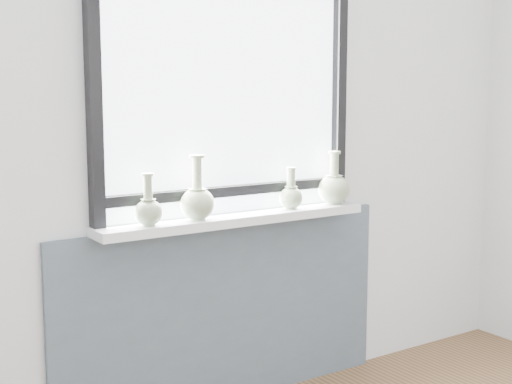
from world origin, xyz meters
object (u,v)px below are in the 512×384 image
windowsill (236,219)px  vase_a (148,209)px  vase_b (198,201)px  vase_c (291,195)px  vase_d (334,187)px

windowsill → vase_a: vase_a is taller
vase_b → vase_c: bearing=1.0°
vase_a → vase_d: size_ratio=0.84×
vase_a → vase_d: 0.99m
vase_b → vase_d: bearing=0.9°
windowsill → vase_b: vase_b is taller
vase_b → vase_d: size_ratio=1.08×
windowsill → vase_a: bearing=-176.8°
vase_d → windowsill: bearing=179.1°
windowsill → vase_c: size_ratio=6.78×
vase_c → vase_a: bearing=-179.1°
vase_c → vase_d: (0.26, 0.00, 0.02)m
vase_a → vase_c: 0.73m
windowsill → vase_d: size_ratio=5.15×
vase_b → vase_d: vase_b is taller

